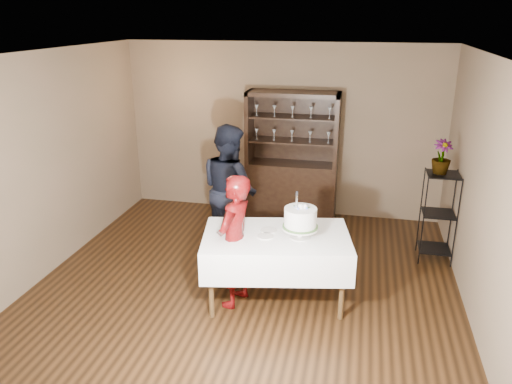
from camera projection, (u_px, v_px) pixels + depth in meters
floor at (246, 285)px, 6.04m from camera, size 5.00×5.00×0.00m
ceiling at (245, 54)px, 5.12m from camera, size 5.00×5.00×0.00m
back_wall at (282, 130)px, 7.88m from camera, size 5.00×0.02×2.70m
wall_left at (46, 165)px, 6.08m from camera, size 0.02×5.00×2.70m
wall_right at (484, 195)px, 5.08m from camera, size 0.02×5.00×2.70m
china_hutch at (291, 177)px, 7.84m from camera, size 1.40×0.48×2.00m
plant_etagere at (438, 213)px, 6.46m from camera, size 0.42×0.42×1.20m
cake_table at (276, 250)px, 5.54m from camera, size 1.76×1.27×0.80m
woman at (235, 241)px, 5.42m from camera, size 0.49×0.62×1.51m
man at (230, 189)px, 6.68m from camera, size 1.08×1.07×1.76m
cake at (300, 219)px, 5.33m from camera, size 0.39×0.39×0.54m
plate_near at (265, 236)px, 5.42m from camera, size 0.23×0.23×0.01m
plate_far at (269, 230)px, 5.57m from camera, size 0.21×0.21×0.01m
potted_plant at (442, 157)px, 6.23m from camera, size 0.30×0.30×0.43m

